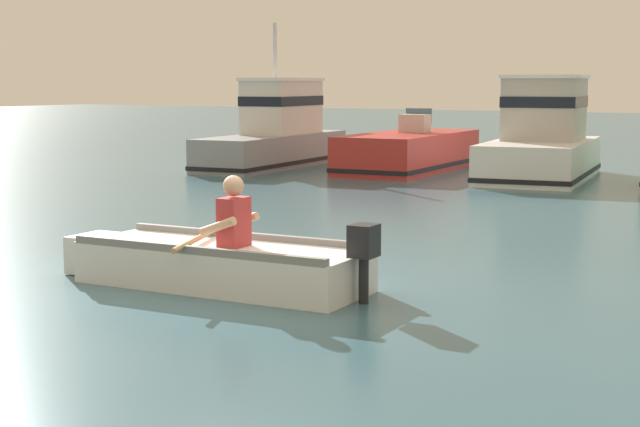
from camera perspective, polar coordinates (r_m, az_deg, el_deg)
ground_plane at (r=10.66m, az=-4.78°, el=-4.03°), size 120.00×120.00×0.00m
rowboat_with_person at (r=10.47m, az=-5.99°, el=-2.85°), size 3.72×1.90×1.19m
moored_boat_grey at (r=25.18m, az=-2.54°, el=4.63°), size 2.07×5.78×3.60m
moored_boat_red at (r=24.01m, az=5.16°, el=3.54°), size 2.27×5.09×1.49m
moored_boat_white at (r=22.49m, az=12.71°, el=4.13°), size 2.73×4.98×2.29m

